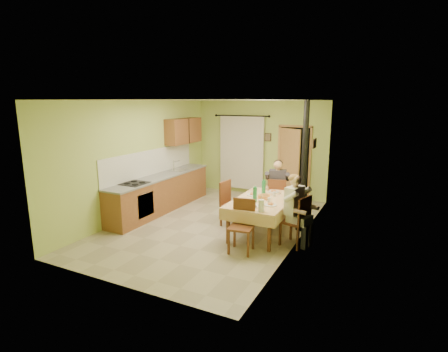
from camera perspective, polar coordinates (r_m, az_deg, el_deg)
The scene contains 17 objects.
floor at distance 8.09m, azimuth -1.92°, elevation -7.95°, with size 4.00×6.00×0.01m, color tan.
room_shell at distance 7.66m, azimuth -2.02°, elevation 4.94°, with size 4.04×6.04×2.82m.
kitchen_run at distance 9.15m, azimuth -10.20°, elevation -2.58°, with size 0.64×3.64×1.56m.
upper_cabinets at distance 10.02m, azimuth -6.59°, elevation 7.33°, with size 0.35×1.40×0.70m, color brown.
curtain at distance 10.56m, azimuth 2.88°, elevation 3.88°, with size 1.70×0.07×2.22m.
doorway at distance 10.04m, azimuth 10.99°, elevation 2.02°, with size 0.96×0.51×2.15m.
dining_table at distance 7.50m, azimuth 6.29°, elevation -6.60°, with size 1.15×1.90×0.76m.
tableware at distance 7.26m, azimuth 6.14°, elevation -3.54°, with size 0.85×1.62×0.33m.
chair_far at distance 8.54m, azimuth 8.58°, elevation -4.92°, with size 0.52×0.52×0.99m.
chair_near at distance 6.64m, azimuth 2.85°, elevation -9.88°, with size 0.48×0.48×0.99m.
chair_right at distance 7.04m, azimuth 11.53°, elevation -8.81°, with size 0.56×0.56×1.02m.
chair_left at distance 7.98m, azimuth 1.33°, elevation -6.02°, with size 0.49×0.49×1.01m.
man_far at distance 8.41m, azimuth 8.72°, elevation -1.06°, with size 0.64×0.55×1.39m.
man_right at distance 6.86m, azimuth 11.63°, elevation -4.20°, with size 0.56×0.64×1.39m.
stove_flue at distance 7.68m, azimuth 12.79°, elevation -1.36°, with size 0.24×0.24×2.80m.
picture_back at distance 10.27m, azimuth 7.19°, elevation 6.31°, with size 0.19×0.03×0.23m, color black.
picture_right at distance 8.10m, azimuth 14.57°, elevation 5.17°, with size 0.03×0.31×0.21m, color brown.
Camera 1 is at (3.62, -6.68, 2.78)m, focal length 28.00 mm.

